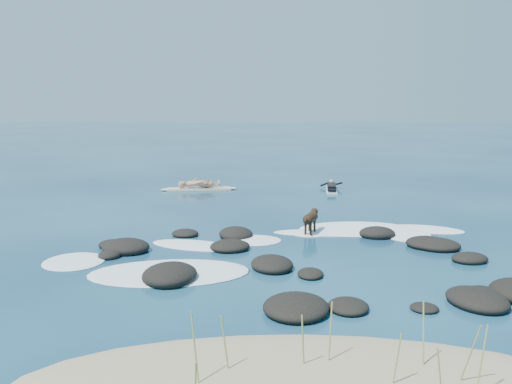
{
  "coord_description": "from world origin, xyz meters",
  "views": [
    {
      "loc": [
        -0.6,
        -15.45,
        4.16
      ],
      "look_at": [
        -1.06,
        4.0,
        0.9
      ],
      "focal_mm": 40.0,
      "sensor_mm": 36.0,
      "label": 1
    }
  ],
  "objects": [
    {
      "name": "standing_surfer_rig",
      "position": [
        -3.76,
        9.83,
        0.77
      ],
      "size": [
        3.43,
        1.02,
        1.95
      ],
      "rotation": [
        0.0,
        0.0,
        0.15
      ],
      "color": "beige",
      "rests_on": "ground"
    },
    {
      "name": "dog",
      "position": [
        0.67,
        1.55,
        0.52
      ],
      "size": [
        0.58,
        1.18,
        0.78
      ],
      "rotation": [
        0.0,
        0.0,
        1.22
      ],
      "color": "black",
      "rests_on": "ground"
    },
    {
      "name": "ground",
      "position": [
        0.0,
        0.0,
        0.0
      ],
      "size": [
        160.0,
        160.0,
        0.0
      ],
      "primitive_type": "plane",
      "color": "#0A2642",
      "rests_on": "ground"
    },
    {
      "name": "paddling_surfer_rig",
      "position": [
        2.2,
        9.8,
        0.14
      ],
      "size": [
        1.04,
        2.33,
        0.4
      ],
      "rotation": [
        0.0,
        0.0,
        1.48
      ],
      "color": "white",
      "rests_on": "ground"
    },
    {
      "name": "dune_grass",
      "position": [
        0.5,
        -8.04,
        0.62
      ],
      "size": [
        3.96,
        1.56,
        1.16
      ],
      "color": "olive",
      "rests_on": "ground"
    },
    {
      "name": "reef_rocks",
      "position": [
        0.54,
        -1.93,
        0.1
      ],
      "size": [
        10.96,
        7.44,
        0.5
      ],
      "color": "black",
      "rests_on": "ground"
    },
    {
      "name": "breaking_foam",
      "position": [
        -0.2,
        0.32,
        0.01
      ],
      "size": [
        12.05,
        7.25,
        0.12
      ],
      "color": "white",
      "rests_on": "ground"
    }
  ]
}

